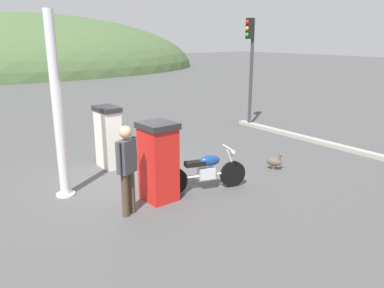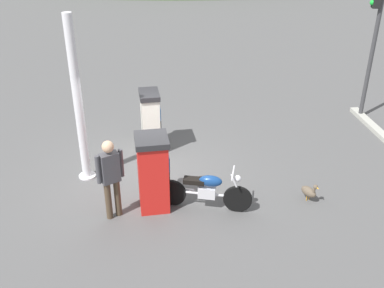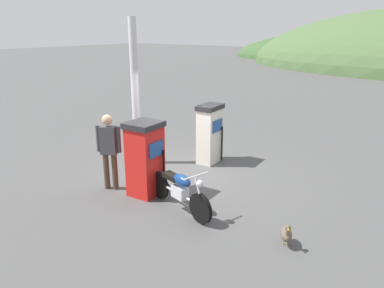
{
  "view_description": "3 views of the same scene",
  "coord_description": "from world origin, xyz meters",
  "px_view_note": "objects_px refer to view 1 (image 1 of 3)",
  "views": [
    {
      "loc": [
        -3.62,
        -7.67,
        3.28
      ],
      "look_at": [
        1.55,
        -0.36,
        0.75
      ],
      "focal_mm": 35.48,
      "sensor_mm": 36.0,
      "label": 1
    },
    {
      "loc": [
        0.07,
        -9.16,
        5.67
      ],
      "look_at": [
        1.0,
        -0.04,
        0.79
      ],
      "focal_mm": 42.1,
      "sensor_mm": 36.0,
      "label": 2
    },
    {
      "loc": [
        5.34,
        -6.76,
        3.54
      ],
      "look_at": [
        0.77,
        -0.51,
        1.1
      ],
      "focal_mm": 34.6,
      "sensor_mm": 36.0,
      "label": 3
    }
  ],
  "objects_px": {
    "wandering_duck": "(274,161)",
    "roadside_traffic_light": "(250,54)",
    "fuel_pump_far": "(109,137)",
    "motorcycle_near_pump": "(206,171)",
    "canopy_support_pole": "(58,112)",
    "attendant_person": "(127,164)",
    "fuel_pump_near": "(159,161)"
  },
  "relations": [
    {
      "from": "attendant_person",
      "to": "roadside_traffic_light",
      "type": "xyz_separation_m",
      "value": [
        7.09,
        4.24,
        1.67
      ]
    },
    {
      "from": "fuel_pump_far",
      "to": "attendant_person",
      "type": "xyz_separation_m",
      "value": [
        -0.83,
        -2.81,
        0.2
      ]
    },
    {
      "from": "fuel_pump_near",
      "to": "attendant_person",
      "type": "xyz_separation_m",
      "value": [
        -0.83,
        -0.27,
        0.17
      ]
    },
    {
      "from": "motorcycle_near_pump",
      "to": "roadside_traffic_light",
      "type": "distance_m",
      "value": 7.0
    },
    {
      "from": "fuel_pump_far",
      "to": "canopy_support_pole",
      "type": "relative_size",
      "value": 0.42
    },
    {
      "from": "motorcycle_near_pump",
      "to": "attendant_person",
      "type": "distance_m",
      "value": 1.99
    },
    {
      "from": "canopy_support_pole",
      "to": "roadside_traffic_light",
      "type": "bearing_deg",
      "value": 18.62
    },
    {
      "from": "fuel_pump_far",
      "to": "canopy_support_pole",
      "type": "distance_m",
      "value": 2.2
    },
    {
      "from": "fuel_pump_near",
      "to": "attendant_person",
      "type": "relative_size",
      "value": 0.95
    },
    {
      "from": "motorcycle_near_pump",
      "to": "canopy_support_pole",
      "type": "bearing_deg",
      "value": 149.98
    },
    {
      "from": "attendant_person",
      "to": "wandering_duck",
      "type": "xyz_separation_m",
      "value": [
        4.15,
        0.14,
        -0.78
      ]
    },
    {
      "from": "wandering_duck",
      "to": "roadside_traffic_light",
      "type": "relative_size",
      "value": 0.12
    },
    {
      "from": "fuel_pump_near",
      "to": "canopy_support_pole",
      "type": "height_order",
      "value": "canopy_support_pole"
    },
    {
      "from": "wandering_duck",
      "to": "canopy_support_pole",
      "type": "height_order",
      "value": "canopy_support_pole"
    },
    {
      "from": "roadside_traffic_light",
      "to": "canopy_support_pole",
      "type": "bearing_deg",
      "value": -161.38
    },
    {
      "from": "fuel_pump_far",
      "to": "motorcycle_near_pump",
      "type": "bearing_deg",
      "value": -68.34
    },
    {
      "from": "fuel_pump_far",
      "to": "roadside_traffic_light",
      "type": "height_order",
      "value": "roadside_traffic_light"
    },
    {
      "from": "fuel_pump_far",
      "to": "wandering_duck",
      "type": "bearing_deg",
      "value": -38.78
    },
    {
      "from": "roadside_traffic_light",
      "to": "canopy_support_pole",
      "type": "distance_m",
      "value": 8.28
    },
    {
      "from": "canopy_support_pole",
      "to": "motorcycle_near_pump",
      "type": "bearing_deg",
      "value": -30.02
    },
    {
      "from": "attendant_person",
      "to": "roadside_traffic_light",
      "type": "relative_size",
      "value": 0.44
    },
    {
      "from": "roadside_traffic_light",
      "to": "fuel_pump_far",
      "type": "bearing_deg",
      "value": -167.11
    },
    {
      "from": "fuel_pump_near",
      "to": "fuel_pump_far",
      "type": "height_order",
      "value": "fuel_pump_near"
    },
    {
      "from": "fuel_pump_near",
      "to": "attendant_person",
      "type": "height_order",
      "value": "attendant_person"
    },
    {
      "from": "fuel_pump_far",
      "to": "motorcycle_near_pump",
      "type": "xyz_separation_m",
      "value": [
        1.08,
        -2.71,
        -0.37
      ]
    },
    {
      "from": "wandering_duck",
      "to": "canopy_support_pole",
      "type": "distance_m",
      "value": 5.33
    },
    {
      "from": "roadside_traffic_light",
      "to": "attendant_person",
      "type": "bearing_deg",
      "value": -149.1
    },
    {
      "from": "fuel_pump_far",
      "to": "wandering_duck",
      "type": "xyz_separation_m",
      "value": [
        3.32,
        -2.67,
        -0.58
      ]
    },
    {
      "from": "motorcycle_near_pump",
      "to": "canopy_support_pole",
      "type": "relative_size",
      "value": 0.51
    },
    {
      "from": "motorcycle_near_pump",
      "to": "attendant_person",
      "type": "bearing_deg",
      "value": -177.11
    },
    {
      "from": "fuel_pump_near",
      "to": "wandering_duck",
      "type": "height_order",
      "value": "fuel_pump_near"
    },
    {
      "from": "motorcycle_near_pump",
      "to": "attendant_person",
      "type": "height_order",
      "value": "attendant_person"
    }
  ]
}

